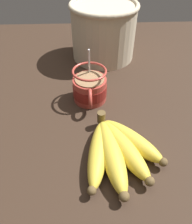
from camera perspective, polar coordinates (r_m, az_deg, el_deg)
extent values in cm
cube|color=#332319|center=(60.43, -0.22, 0.20)|extent=(120.64, 120.64, 2.66)
cylinder|color=#B23D33|center=(60.51, -1.62, 5.97)|extent=(9.15, 9.15, 6.61)
cylinder|color=maroon|center=(60.58, -1.62, 5.88)|extent=(9.35, 9.35, 3.19)
torus|color=#B23D33|center=(55.46, -1.52, 3.61)|extent=(5.27, 0.90, 5.27)
cylinder|color=#997551|center=(58.52, -1.69, 8.63)|extent=(7.95, 7.95, 0.40)
torus|color=#B23D33|center=(57.21, -1.74, 10.60)|extent=(9.15, 9.15, 0.60)
cylinder|color=silver|center=(60.33, -1.77, 11.14)|extent=(3.16, 0.50, 12.92)
ellipsoid|color=silver|center=(62.88, -1.62, 5.53)|extent=(3.00, 2.00, 0.80)
cylinder|color=brown|center=(52.61, 1.41, -1.37)|extent=(2.00, 2.00, 3.00)
ellipsoid|color=gold|center=(47.01, 0.24, -10.45)|extent=(17.74, 6.61, 3.94)
sphere|color=brown|center=(42.45, -1.13, -19.83)|extent=(1.77, 1.77, 1.77)
ellipsoid|color=gold|center=(46.56, 4.08, -10.85)|extent=(19.24, 7.13, 4.44)
sphere|color=brown|center=(41.98, 7.36, -21.02)|extent=(2.00, 2.00, 2.00)
ellipsoid|color=gold|center=(47.81, 7.23, -9.35)|extent=(17.77, 11.52, 4.28)
sphere|color=brown|center=(44.30, 13.82, -17.16)|extent=(1.93, 1.93, 1.93)
ellipsoid|color=gold|center=(49.52, 9.17, -7.28)|extent=(14.74, 14.17, 4.14)
sphere|color=brown|center=(47.47, 17.12, -12.37)|extent=(1.86, 1.86, 1.86)
cylinder|color=beige|center=(79.49, 1.95, 20.08)|extent=(21.58, 21.58, 17.59)
torus|color=beige|center=(76.49, 2.12, 26.15)|extent=(22.66, 22.66, 1.51)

